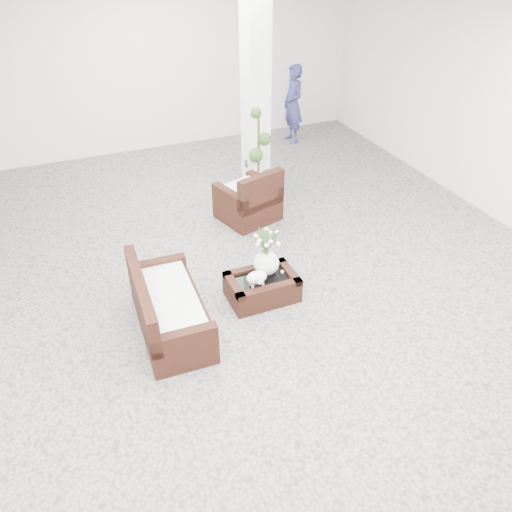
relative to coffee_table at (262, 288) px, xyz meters
name	(u,v)px	position (x,y,z in m)	size (l,w,h in m)	color
ground	(253,290)	(-0.05, 0.20, -0.16)	(11.00, 11.00, 0.00)	gray
column	(256,94)	(1.15, 3.00, 1.59)	(0.40, 0.40, 3.50)	white
coffee_table	(262,288)	(0.00, 0.00, 0.00)	(0.90, 0.60, 0.31)	#35180F
sheep_figurine	(257,278)	(-0.12, -0.10, 0.26)	(0.28, 0.23, 0.21)	white
planter_narcissus	(266,248)	(0.10, 0.10, 0.56)	(0.44, 0.44, 0.80)	white
tealight	(282,272)	(0.30, 0.02, 0.17)	(0.04, 0.04, 0.03)	white
armchair	(248,194)	(0.62, 2.04, 0.30)	(0.86, 0.82, 0.91)	#35180F
loveseat	(170,302)	(-1.26, -0.13, 0.26)	(1.56, 0.75, 0.83)	#35180F
topiary	(258,153)	(1.13, 2.81, 0.63)	(0.42, 0.42, 1.57)	#2A4A17
shopper	(293,104)	(2.82, 4.88, 0.67)	(0.61, 0.40, 1.66)	navy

